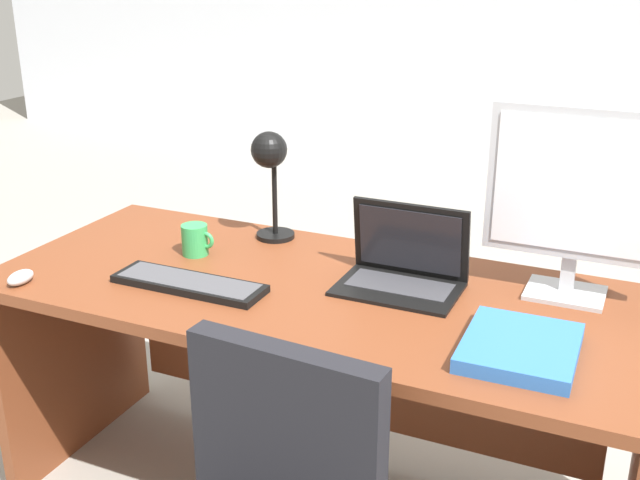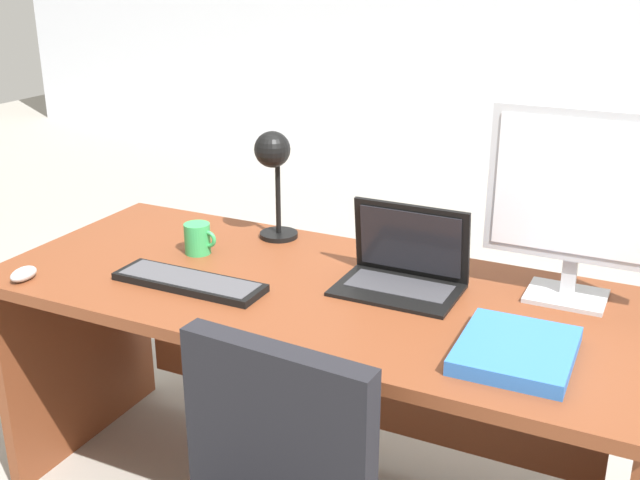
% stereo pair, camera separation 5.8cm
% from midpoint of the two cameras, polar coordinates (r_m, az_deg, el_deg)
% --- Properties ---
extents(ground, '(12.00, 12.00, 0.00)m').
position_cam_midpoint_polar(ground, '(3.69, 8.94, -5.16)').
color(ground, gray).
extents(desk, '(1.78, 0.77, 0.73)m').
position_cam_midpoint_polar(desk, '(2.24, -0.61, -7.90)').
color(desk, brown).
rests_on(desk, ground).
extents(monitor, '(0.45, 0.16, 0.50)m').
position_cam_midpoint_polar(monitor, '(2.04, 17.58, 3.40)').
color(monitor, '#B7BABF').
rests_on(monitor, desk).
extents(laptop, '(0.32, 0.23, 0.22)m').
position_cam_midpoint_polar(laptop, '(2.10, 5.46, -1.52)').
color(laptop, black).
rests_on(laptop, desk).
extents(keyboard, '(0.43, 0.12, 0.02)m').
position_cam_midpoint_polar(keyboard, '(2.12, -10.36, -3.16)').
color(keyboard, black).
rests_on(keyboard, desk).
extents(mouse, '(0.05, 0.09, 0.04)m').
position_cam_midpoint_polar(mouse, '(2.27, -21.81, -2.57)').
color(mouse, '#B7BABF').
rests_on(mouse, desk).
extents(desk_lamp, '(0.12, 0.15, 0.34)m').
position_cam_midpoint_polar(desk_lamp, '(2.36, -4.39, 5.61)').
color(desk_lamp, black).
rests_on(desk_lamp, desk).
extents(book, '(0.25, 0.29, 0.03)m').
position_cam_midpoint_polar(book, '(1.80, 13.57, -7.68)').
color(book, blue).
rests_on(book, desk).
extents(coffee_mug, '(0.10, 0.08, 0.09)m').
position_cam_midpoint_polar(coffee_mug, '(2.33, -9.83, 0.01)').
color(coffee_mug, green).
rests_on(coffee_mug, desk).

